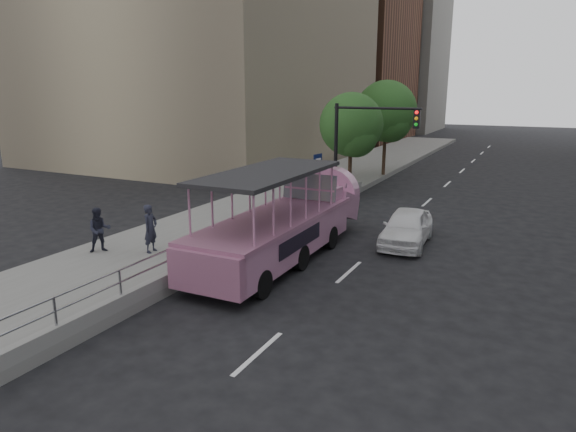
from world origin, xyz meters
name	(u,v)px	position (x,y,z in m)	size (l,w,h in m)	color
ground	(263,312)	(0.00, 0.00, 0.00)	(160.00, 160.00, 0.00)	black
sidewalk	(261,209)	(-5.75, 10.00, 0.15)	(5.50, 80.00, 0.30)	gray
kerb_wall	(210,258)	(-3.12, 2.00, 0.48)	(0.24, 30.00, 0.36)	gray
guardrail	(210,238)	(-3.12, 2.00, 1.14)	(0.07, 22.00, 0.71)	#AAAAAE
duck_boat	(287,223)	(-1.61, 4.61, 1.22)	(2.57, 9.94, 3.29)	black
car	(407,227)	(1.89, 7.94, 0.69)	(1.64, 4.05, 1.38)	white
pedestrian_near	(151,228)	(-5.64, 2.04, 1.15)	(0.62, 0.41, 1.70)	#262838
pedestrian_mid	(99,230)	(-7.26, 1.26, 1.09)	(0.77, 0.60, 1.59)	#262838
parking_sign	(318,179)	(-2.74, 9.93, 1.88)	(0.13, 0.68, 3.04)	black
traffic_signal	(359,140)	(-1.70, 12.50, 3.50)	(4.20, 0.32, 5.20)	black
street_tree_near	(352,127)	(-3.30, 15.93, 3.82)	(3.52, 3.52, 5.72)	#352018
street_tree_far	(387,114)	(-3.10, 21.93, 4.31)	(3.97, 3.97, 6.45)	#352018
midrise_brick	(329,26)	(-18.00, 48.00, 13.00)	(18.00, 16.00, 26.00)	brown
midrise_stone_b	(384,59)	(-16.00, 64.00, 10.00)	(16.00, 14.00, 20.00)	slate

